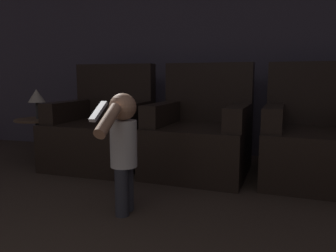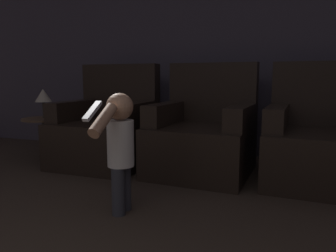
{
  "view_description": "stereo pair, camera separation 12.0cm",
  "coord_description": "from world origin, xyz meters",
  "px_view_note": "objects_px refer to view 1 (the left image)",
  "views": [
    {
      "loc": [
        0.79,
        0.63,
        0.89
      ],
      "look_at": [
        0.08,
        3.08,
        0.52
      ],
      "focal_mm": 35.0,
      "sensor_mm": 36.0,
      "label": 1
    },
    {
      "loc": [
        0.91,
        0.67,
        0.89
      ],
      "look_at": [
        0.08,
        3.08,
        0.52
      ],
      "focal_mm": 35.0,
      "sensor_mm": 36.0,
      "label": 2
    }
  ],
  "objects_px": {
    "armchair_left": "(103,131)",
    "armchair_right": "(317,142)",
    "armchair_middle": "(200,136)",
    "person_toddler": "(123,144)",
    "lamp": "(37,96)"
  },
  "relations": [
    {
      "from": "armchair_middle",
      "to": "armchair_right",
      "type": "height_order",
      "value": "same"
    },
    {
      "from": "armchair_left",
      "to": "armchair_middle",
      "type": "height_order",
      "value": "same"
    },
    {
      "from": "armchair_left",
      "to": "lamp",
      "type": "xyz_separation_m",
      "value": [
        -0.75,
        -0.06,
        0.35
      ]
    },
    {
      "from": "lamp",
      "to": "armchair_middle",
      "type": "bearing_deg",
      "value": 2.03
    },
    {
      "from": "armchair_left",
      "to": "lamp",
      "type": "distance_m",
      "value": 0.83
    },
    {
      "from": "armchair_left",
      "to": "armchair_right",
      "type": "xyz_separation_m",
      "value": [
        2.05,
        -0.0,
        0.0
      ]
    },
    {
      "from": "lamp",
      "to": "person_toddler",
      "type": "bearing_deg",
      "value": -35.92
    },
    {
      "from": "armchair_left",
      "to": "person_toddler",
      "type": "height_order",
      "value": "armchair_left"
    },
    {
      "from": "armchair_left",
      "to": "armchair_middle",
      "type": "bearing_deg",
      "value": 1.21
    },
    {
      "from": "armchair_left",
      "to": "lamp",
      "type": "height_order",
      "value": "armchair_left"
    },
    {
      "from": "armchair_middle",
      "to": "armchair_right",
      "type": "relative_size",
      "value": 1.0
    },
    {
      "from": "person_toddler",
      "to": "armchair_right",
      "type": "bearing_deg",
      "value": -51.29
    },
    {
      "from": "armchair_left",
      "to": "person_toddler",
      "type": "xyz_separation_m",
      "value": [
        0.73,
        -1.13,
        0.12
      ]
    },
    {
      "from": "armchair_middle",
      "to": "lamp",
      "type": "distance_m",
      "value": 1.81
    },
    {
      "from": "person_toddler",
      "to": "armchair_left",
      "type": "bearing_deg",
      "value": 30.93
    }
  ]
}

